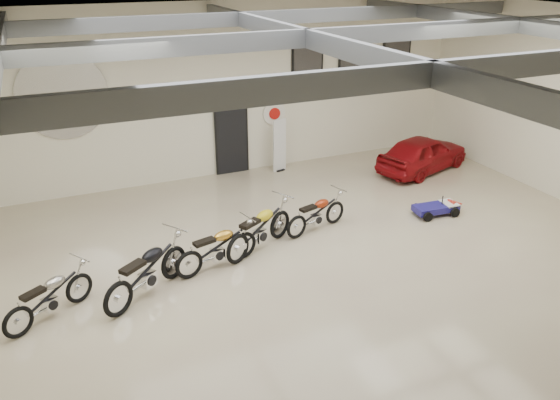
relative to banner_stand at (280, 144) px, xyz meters
name	(u,v)px	position (x,y,z in m)	size (l,w,h in m)	color
floor	(303,268)	(-1.88, -5.50, -0.85)	(16.00, 12.00, 0.01)	#BFB591
ceiling	(307,23)	(-1.88, -5.50, 4.15)	(16.00, 12.00, 0.01)	gray
back_wall	(213,93)	(-1.88, 0.50, 1.65)	(16.00, 0.02, 5.00)	silver
ceiling_beams	(307,38)	(-1.88, -5.50, 3.90)	(15.80, 11.80, 0.32)	#585B60
door	(231,139)	(-1.38, 0.45, 0.20)	(0.92, 0.08, 2.10)	black
logo_plaque	(63,96)	(-5.88, 0.45, 1.95)	(2.30, 0.06, 1.16)	silver
poster_left	(307,64)	(1.12, 0.46, 2.25)	(1.05, 0.08, 1.35)	black
poster_mid	(353,60)	(2.72, 0.46, 2.25)	(1.05, 0.08, 1.35)	black
poster_right	(396,57)	(4.32, 0.46, 2.25)	(1.05, 0.08, 1.35)	black
oil_sign	(274,113)	(0.02, 0.45, 0.85)	(0.72, 0.10, 0.72)	white
banner_stand	(280,144)	(0.00, 0.00, 0.00)	(0.46, 0.19, 1.71)	white
motorcycle_silver	(48,296)	(-6.86, -5.22, -0.38)	(1.82, 0.56, 0.95)	silver
motorcycle_black	(146,270)	(-5.08, -5.19, -0.29)	(2.16, 0.67, 1.13)	silver
motorcycle_gold	(217,247)	(-3.53, -4.75, -0.35)	(1.93, 0.60, 1.00)	silver
motorcycle_yellow	(259,228)	(-2.42, -4.38, -0.31)	(2.10, 0.65, 1.09)	silver
motorcycle_red	(316,213)	(-0.82, -4.05, -0.39)	(1.78, 0.55, 0.93)	silver
go_kart	(440,205)	(2.50, -4.52, -0.60)	(1.41, 0.64, 0.51)	navy
vintage_car	(423,153)	(4.02, -1.77, -0.29)	(3.29, 1.33, 1.12)	maroon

